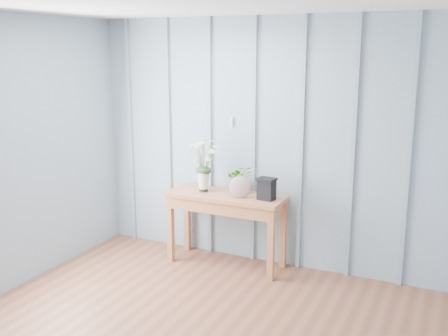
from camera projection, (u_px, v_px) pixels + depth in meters
The scene contains 6 objects.
room_shell at pixel (220, 75), 3.87m from camera, with size 4.00×4.50×2.50m.
sideboard at pixel (226, 205), 5.31m from camera, with size 1.20×0.45×0.75m.
daisy_vase at pixel (203, 157), 5.30m from camera, with size 0.40×0.31×0.57m.
spider_plant at pixel (239, 179), 5.29m from camera, with size 0.26×0.22×0.29m, color #223E1A.
felt_disc_vessel at pixel (240, 187), 5.12m from camera, with size 0.22×0.06×0.22m, color #814A5F.
carved_box at pixel (266, 189), 5.06m from camera, with size 0.19×0.16×0.22m.
Camera 1 is at (1.69, -2.63, 2.17)m, focal length 42.00 mm.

